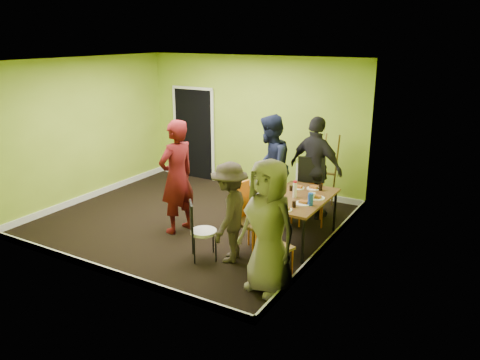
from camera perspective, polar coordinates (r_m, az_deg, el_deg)
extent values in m
plane|color=black|center=(8.50, -5.84, -4.87)|extent=(5.00, 5.00, 0.00)
cube|color=#8AAA2B|center=(9.94, 1.55, 6.91)|extent=(5.00, 0.04, 2.80)
cube|color=#8AAA2B|center=(6.46, -17.93, 0.29)|extent=(5.00, 0.04, 2.80)
cube|color=#8AAA2B|center=(9.74, -18.20, 5.83)|extent=(0.04, 4.50, 2.80)
cube|color=#8AAA2B|center=(6.94, 10.82, 1.98)|extent=(0.04, 4.50, 2.80)
cube|color=white|center=(7.88, -6.48, 14.33)|extent=(5.00, 4.50, 0.04)
cube|color=black|center=(10.77, -5.60, 5.60)|extent=(1.00, 0.05, 2.04)
cube|color=white|center=(9.62, 8.23, 0.24)|extent=(0.50, 0.04, 0.55)
cylinder|color=black|center=(7.14, 1.86, -6.16)|extent=(0.04, 0.04, 0.71)
cylinder|color=black|center=(6.84, 7.67, -7.42)|extent=(0.04, 0.04, 0.71)
cylinder|color=black|center=(8.29, 6.39, -2.83)|extent=(0.04, 0.04, 0.71)
cylinder|color=black|center=(8.04, 11.48, -3.76)|extent=(0.04, 0.04, 0.71)
cube|color=brown|center=(7.43, 7.07, -2.23)|extent=(0.90, 1.50, 0.04)
cylinder|color=orange|center=(8.45, 4.12, -3.15)|extent=(0.03, 0.03, 0.50)
cylinder|color=orange|center=(8.15, 2.72, -3.91)|extent=(0.03, 0.03, 0.50)
cylinder|color=orange|center=(8.27, 6.33, -3.68)|extent=(0.03, 0.03, 0.50)
cylinder|color=orange|center=(7.97, 4.98, -4.47)|extent=(0.03, 0.03, 0.50)
cube|color=brown|center=(8.12, 4.58, -2.16)|extent=(0.48, 0.48, 0.04)
cube|color=orange|center=(8.13, 3.37, 0.11)|extent=(0.08, 0.42, 0.55)
cylinder|color=orange|center=(7.41, 1.08, -6.14)|extent=(0.03, 0.03, 0.50)
cylinder|color=orange|center=(7.14, -0.83, -7.07)|extent=(0.03, 0.03, 0.50)
cylinder|color=orange|center=(7.20, 3.44, -6.90)|extent=(0.03, 0.03, 0.50)
cylinder|color=orange|center=(6.92, 1.57, -7.90)|extent=(0.03, 0.03, 0.50)
cube|color=brown|center=(7.06, 1.33, -5.14)|extent=(0.51, 0.51, 0.04)
cube|color=orange|center=(7.08, 0.01, -2.49)|extent=(0.10, 0.42, 0.56)
cylinder|color=orange|center=(8.51, 9.78, -3.19)|extent=(0.03, 0.03, 0.50)
cylinder|color=orange|center=(8.49, 7.22, -3.12)|extent=(0.03, 0.03, 0.50)
cylinder|color=orange|center=(8.15, 9.95, -4.13)|extent=(0.03, 0.03, 0.50)
cylinder|color=orange|center=(8.13, 7.27, -4.06)|extent=(0.03, 0.03, 0.50)
cube|color=brown|center=(8.23, 8.63, -1.98)|extent=(0.59, 0.59, 0.04)
cube|color=orange|center=(8.34, 8.66, 0.47)|extent=(0.40, 0.21, 0.56)
cylinder|color=orange|center=(6.49, 2.13, -9.99)|extent=(0.03, 0.03, 0.45)
cylinder|color=orange|center=(6.29, 4.33, -11.00)|extent=(0.03, 0.03, 0.45)
cylinder|color=orange|center=(6.71, 4.19, -9.07)|extent=(0.03, 0.03, 0.45)
cylinder|color=orange|center=(6.51, 6.38, -10.01)|extent=(0.03, 0.03, 0.45)
cube|color=brown|center=(6.40, 4.30, -8.24)|extent=(0.49, 0.49, 0.04)
cube|color=orange|center=(6.16, 3.16, -6.52)|extent=(0.37, 0.14, 0.49)
cylinder|color=black|center=(7.16, -5.80, -7.47)|extent=(0.02, 0.02, 0.41)
cylinder|color=black|center=(6.88, -5.58, -8.55)|extent=(0.02, 0.02, 0.41)
cylinder|color=black|center=(7.19, -3.29, -7.31)|extent=(0.02, 0.02, 0.41)
cylinder|color=black|center=(6.91, -2.97, -8.38)|extent=(0.02, 0.02, 0.41)
cylinder|color=white|center=(6.94, -4.45, -6.31)|extent=(0.39, 0.39, 0.05)
cube|color=black|center=(6.84, -5.96, -4.56)|extent=(0.25, 0.28, 0.46)
cylinder|color=brown|center=(9.05, 9.27, 1.34)|extent=(0.21, 0.35, 1.49)
cylinder|color=brown|center=(8.93, 11.55, 0.99)|extent=(0.21, 0.35, 1.49)
cylinder|color=brown|center=(8.79, 9.91, 0.83)|extent=(0.03, 0.34, 1.45)
cube|color=brown|center=(8.96, 10.29, 0.83)|extent=(0.40, 0.03, 0.03)
cylinder|color=white|center=(7.83, 7.09, -0.98)|extent=(0.21, 0.21, 0.01)
cylinder|color=white|center=(7.16, 3.95, -2.66)|extent=(0.23, 0.23, 0.01)
cylinder|color=white|center=(7.85, 8.96, -1.02)|extent=(0.23, 0.23, 0.01)
cylinder|color=white|center=(6.86, 5.49, -3.63)|extent=(0.22, 0.22, 0.01)
cylinder|color=white|center=(7.41, 9.31, -2.17)|extent=(0.26, 0.26, 0.01)
cylinder|color=white|center=(7.15, 7.74, -2.83)|extent=(0.26, 0.26, 0.01)
cylinder|color=white|center=(7.36, 6.70, -1.22)|extent=(0.06, 0.06, 0.24)
cylinder|color=#1843B6|center=(7.07, 8.59, -2.34)|extent=(0.08, 0.08, 0.19)
cylinder|color=orange|center=(7.63, 6.64, -1.21)|extent=(0.04, 0.04, 0.08)
cylinder|color=black|center=(7.70, 6.25, -0.99)|extent=(0.06, 0.06, 0.09)
cylinder|color=black|center=(7.78, 9.79, -0.88)|extent=(0.06, 0.06, 0.10)
cylinder|color=black|center=(6.98, 6.61, -2.95)|extent=(0.06, 0.06, 0.09)
imported|color=white|center=(7.41, 5.02, -1.70)|extent=(0.11, 0.11, 0.09)
imported|color=white|center=(7.35, 8.76, -1.92)|extent=(0.11, 0.11, 0.10)
imported|color=#500D10|center=(7.76, -7.70, 0.37)|extent=(0.59, 0.77, 1.91)
imported|color=#141A34|center=(8.34, 3.64, 1.56)|extent=(0.87, 1.03, 1.87)
imported|color=#312920|center=(6.75, -1.26, -3.98)|extent=(0.77, 1.07, 1.49)
imported|color=black|center=(8.43, 9.22, 1.44)|extent=(1.16, 0.72, 1.84)
imported|color=gray|center=(5.93, 3.48, -5.70)|extent=(0.98, 0.77, 1.77)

